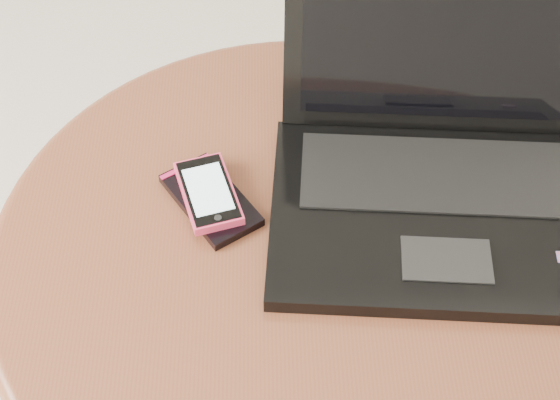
{
  "coord_description": "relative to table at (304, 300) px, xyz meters",
  "views": [
    {
      "loc": [
        -0.09,
        -0.65,
        1.25
      ],
      "look_at": [
        -0.08,
        -0.09,
        0.6
      ],
      "focal_mm": 54.51,
      "sensor_mm": 36.0,
      "label": 1
    }
  ],
  "objects": [
    {
      "name": "phone_black",
      "position": [
        -0.1,
        0.05,
        0.12
      ],
      "size": [
        0.12,
        0.13,
        0.01
      ],
      "color": "black",
      "rests_on": "table"
    },
    {
      "name": "phone_pink",
      "position": [
        -0.11,
        0.05,
        0.13
      ],
      "size": [
        0.08,
        0.11,
        0.01
      ],
      "color": "#FB3E68",
      "rests_on": "phone_black"
    },
    {
      "name": "table",
      "position": [
        0.0,
        0.0,
        0.0
      ],
      "size": [
        0.69,
        0.69,
        0.54
      ],
      "color": "#532A11",
      "rests_on": "ground"
    },
    {
      "name": "laptop",
      "position": [
        0.15,
        0.07,
        0.16
      ],
      "size": [
        0.38,
        0.35,
        0.23
      ],
      "color": "black",
      "rests_on": "table"
    }
  ]
}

